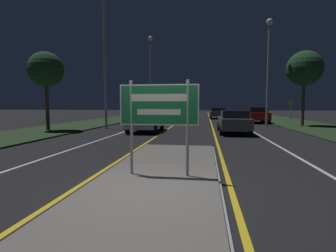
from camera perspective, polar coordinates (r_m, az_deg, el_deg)
ground_plane at (r=5.59m, az=-3.58°, el=-13.87°), size 160.00×160.00×0.00m
median_island at (r=6.41m, az=-1.94°, el=-11.05°), size 2.89×9.43×0.10m
verge_left at (r=27.38m, az=-14.59°, el=0.87°), size 5.00×100.00×0.08m
verge_right at (r=26.61m, az=26.58°, el=0.42°), size 5.00×100.00×0.08m
centre_line_yellow_left at (r=30.36m, az=3.02°, el=1.30°), size 0.12×70.00×0.01m
centre_line_yellow_right at (r=30.25m, az=9.20°, el=1.23°), size 0.12×70.00×0.01m
lane_line_white_left at (r=30.70m, az=-1.76°, el=1.34°), size 0.12×70.00×0.01m
lane_line_white_right at (r=30.40m, az=14.04°, el=1.17°), size 0.12×70.00×0.01m
edge_line_white_left at (r=31.36m, az=-7.17°, el=1.38°), size 0.10×70.00×0.01m
edge_line_white_right at (r=30.85m, az=19.59°, el=1.09°), size 0.10×70.00×0.01m
highway_sign at (r=6.16m, az=-1.99°, el=3.68°), size 1.88×0.07×2.25m
streetlight_left_near at (r=20.54m, az=-13.68°, el=19.31°), size 0.57×0.57×10.71m
streetlight_left_far at (r=36.22m, az=-3.81°, el=13.42°), size 0.60×0.60×10.90m
streetlight_right_near at (r=23.54m, az=21.04°, el=13.88°), size 0.53×0.53×8.72m
car_receding_0 at (r=16.90m, az=14.08°, el=1.05°), size 1.85×4.59×1.42m
car_receding_1 at (r=27.21m, az=18.70°, el=2.38°), size 1.95×4.56×1.53m
car_receding_2 at (r=33.81m, az=10.76°, el=2.83°), size 2.01×4.46×1.38m
car_approaching_0 at (r=17.30m, az=-4.79°, el=1.18°), size 1.91×4.19×1.40m
car_approaching_1 at (r=29.11m, az=0.49°, el=2.71°), size 1.91×4.11×1.50m
car_approaching_2 at (r=45.06m, az=-0.77°, el=3.39°), size 2.02×4.64×1.48m
warning_sign at (r=28.63m, az=25.19°, el=3.49°), size 0.60×0.06×2.21m
roadside_palm_left at (r=19.39m, az=-25.04°, el=11.03°), size 2.28×2.28×5.17m
roadside_palm_right at (r=24.16m, az=27.59°, el=11.01°), size 2.79×2.79×6.01m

